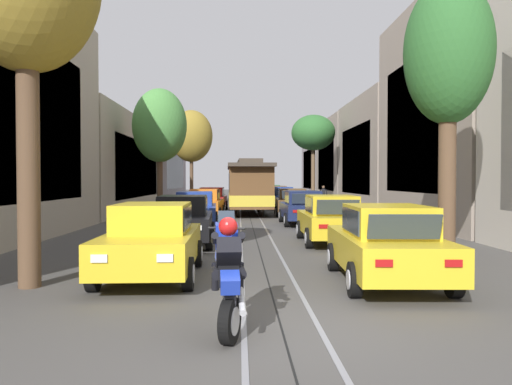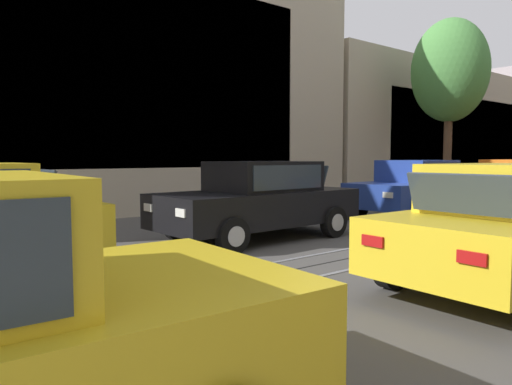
{
  "view_description": "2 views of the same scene",
  "coord_description": "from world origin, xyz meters",
  "px_view_note": "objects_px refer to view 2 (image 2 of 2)",
  "views": [
    {
      "loc": [
        -0.59,
        -7.07,
        2.09
      ],
      "look_at": [
        0.22,
        17.6,
        1.48
      ],
      "focal_mm": 35.81,
      "sensor_mm": 36.0,
      "label": 1
    },
    {
      "loc": [
        5.02,
        3.31,
        1.66
      ],
      "look_at": [
        -1.69,
        8.71,
        1.02
      ],
      "focal_mm": 33.21,
      "sensor_mm": 36.0,
      "label": 2
    }
  ],
  "objects_px": {
    "parked_car_blue_mid_left": "(415,188)",
    "parked_car_orange_fourth_left": "(511,181)",
    "parked_car_black_second_left": "(259,200)",
    "street_tree_kerb_left_second": "(450,71)"
  },
  "relations": [
    {
      "from": "parked_car_orange_fourth_left",
      "to": "street_tree_kerb_left_second",
      "type": "relative_size",
      "value": 0.62
    },
    {
      "from": "parked_car_black_second_left",
      "to": "parked_car_orange_fourth_left",
      "type": "height_order",
      "value": "same"
    },
    {
      "from": "parked_car_orange_fourth_left",
      "to": "parked_car_blue_mid_left",
      "type": "bearing_deg",
      "value": -90.27
    },
    {
      "from": "parked_car_blue_mid_left",
      "to": "parked_car_black_second_left",
      "type": "bearing_deg",
      "value": -88.91
    },
    {
      "from": "parked_car_blue_mid_left",
      "to": "street_tree_kerb_left_second",
      "type": "bearing_deg",
      "value": 111.99
    },
    {
      "from": "parked_car_black_second_left",
      "to": "street_tree_kerb_left_second",
      "type": "xyz_separation_m",
      "value": [
        -2.57,
        11.84,
        4.26
      ]
    },
    {
      "from": "parked_car_blue_mid_left",
      "to": "street_tree_kerb_left_second",
      "type": "relative_size",
      "value": 0.62
    },
    {
      "from": "parked_car_blue_mid_left",
      "to": "parked_car_orange_fourth_left",
      "type": "distance_m",
      "value": 6.05
    },
    {
      "from": "parked_car_black_second_left",
      "to": "parked_car_blue_mid_left",
      "type": "bearing_deg",
      "value": 91.09
    },
    {
      "from": "parked_car_black_second_left",
      "to": "street_tree_kerb_left_second",
      "type": "distance_m",
      "value": 12.84
    }
  ]
}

